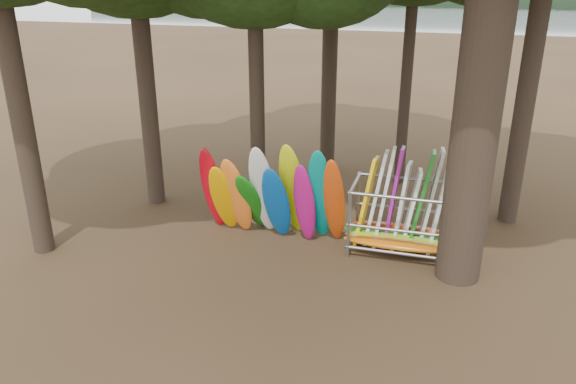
# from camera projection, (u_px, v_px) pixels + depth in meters

# --- Properties ---
(ground) EXTENTS (120.00, 120.00, 0.00)m
(ground) POSITION_uv_depth(u_px,v_px,m) (285.00, 263.00, 14.79)
(ground) COLOR #47331E
(ground) RESTS_ON ground
(lake) EXTENTS (160.00, 160.00, 0.00)m
(lake) POSITION_uv_depth(u_px,v_px,m) (425.00, 32.00, 68.31)
(lake) COLOR gray
(lake) RESTS_ON ground
(kayak_row) EXTENTS (4.25, 1.87, 3.18)m
(kayak_row) POSITION_uv_depth(u_px,v_px,m) (270.00, 196.00, 15.58)
(kayak_row) COLOR #B30513
(kayak_row) RESTS_ON ground
(storage_rack) EXTENTS (3.13, 1.54, 2.89)m
(storage_rack) POSITION_uv_depth(u_px,v_px,m) (400.00, 220.00, 15.12)
(storage_rack) COLOR gray
(storage_rack) RESTS_ON ground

